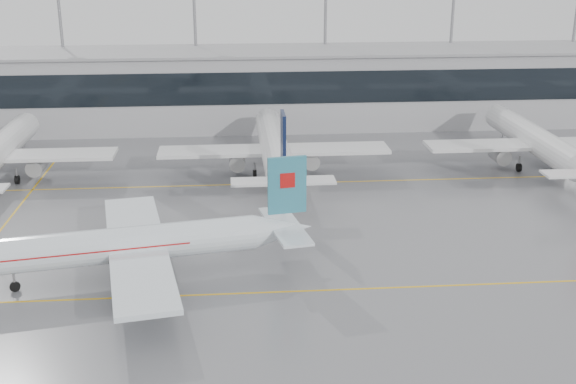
{
  "coord_description": "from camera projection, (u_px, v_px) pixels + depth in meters",
  "views": [
    {
      "loc": [
        -5.63,
        -56.02,
        28.32
      ],
      "look_at": [
        0.0,
        12.0,
        5.0
      ],
      "focal_mm": 45.0,
      "sensor_mm": 36.0,
      "label": 1
    }
  ],
  "objects": [
    {
      "name": "ground",
      "position": [
        299.0,
        291.0,
        62.42
      ],
      "size": [
        320.0,
        320.0,
        0.0
      ],
      "primitive_type": "plane",
      "color": "slate",
      "rests_on": "ground"
    },
    {
      "name": "taxi_line_main",
      "position": [
        299.0,
        291.0,
        62.42
      ],
      "size": [
        120.0,
        0.25,
        0.01
      ],
      "primitive_type": "cube",
      "color": "#EFB114",
      "rests_on": "ground"
    },
    {
      "name": "taxi_line_north",
      "position": [
        276.0,
        183.0,
        90.71
      ],
      "size": [
        120.0,
        0.25,
        0.01
      ],
      "primitive_type": "cube",
      "color": "#EFB114",
      "rests_on": "ground"
    },
    {
      "name": "terminal",
      "position": [
        263.0,
        89.0,
        118.95
      ],
      "size": [
        180.0,
        15.0,
        12.0
      ],
      "primitive_type": "cube",
      "color": "#9E9EA2",
      "rests_on": "ground"
    },
    {
      "name": "terminal_glass",
      "position": [
        265.0,
        88.0,
        111.35
      ],
      "size": [
        180.0,
        0.2,
        5.0
      ],
      "primitive_type": "cube",
      "color": "black",
      "rests_on": "ground"
    },
    {
      "name": "terminal_roof",
      "position": [
        263.0,
        51.0,
        116.95
      ],
      "size": [
        182.0,
        16.0,
        0.4
      ],
      "primitive_type": "cube",
      "color": "gray",
      "rests_on": "ground"
    },
    {
      "name": "light_masts",
      "position": [
        261.0,
        39.0,
        122.23
      ],
      "size": [
        156.4,
        1.0,
        22.6
      ],
      "color": "gray",
      "rests_on": "ground"
    },
    {
      "name": "air_canada_jet",
      "position": [
        135.0,
        245.0,
        63.88
      ],
      "size": [
        33.76,
        26.61,
        10.33
      ],
      "rotation": [
        0.0,
        0.0,
        3.32
      ],
      "color": "silver",
      "rests_on": "ground"
    },
    {
      "name": "parked_jet_c",
      "position": [
        274.0,
        147.0,
        92.99
      ],
      "size": [
        29.64,
        36.96,
        11.72
      ],
      "rotation": [
        0.0,
        0.0,
        1.57
      ],
      "color": "silver",
      "rests_on": "ground"
    },
    {
      "name": "parked_jet_d",
      "position": [
        537.0,
        142.0,
        95.73
      ],
      "size": [
        29.64,
        36.96,
        11.72
      ],
      "rotation": [
        0.0,
        0.0,
        1.57
      ],
      "color": "silver",
      "rests_on": "ground"
    }
  ]
}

